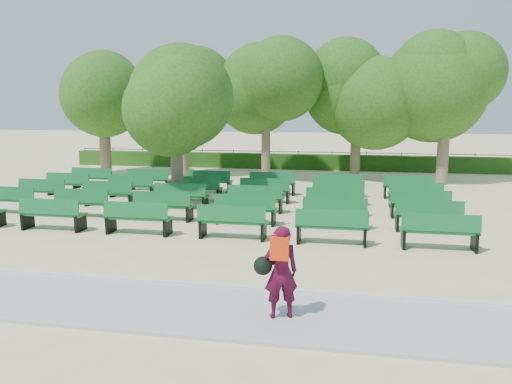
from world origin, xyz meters
TOP-DOWN VIEW (x-y plane):
  - ground at (0.00, 0.00)m, footprint 120.00×120.00m
  - paving at (0.00, -7.40)m, footprint 30.00×2.20m
  - curb at (0.00, -6.25)m, footprint 30.00×0.12m
  - hedge at (0.00, 14.00)m, footprint 26.00×0.70m
  - fence at (0.00, 14.40)m, footprint 26.00×0.10m
  - tree_line at (0.00, 10.00)m, footprint 21.80×6.80m
  - bench_array at (-0.44, 1.32)m, footprint 1.93×0.65m
  - tree_among at (-2.14, 1.80)m, footprint 3.70×3.70m
  - person at (3.00, -7.51)m, footprint 0.80×0.55m

SIDE VIEW (x-z plane):
  - ground at x=0.00m, z-range 0.00..0.00m
  - fence at x=0.00m, z-range -0.51..0.51m
  - tree_line at x=0.00m, z-range -3.52..3.52m
  - paving at x=0.00m, z-range 0.00..0.06m
  - curb at x=0.00m, z-range 0.00..0.10m
  - bench_array at x=-0.44m, z-range -0.50..0.70m
  - hedge at x=0.00m, z-range 0.00..0.90m
  - person at x=3.00m, z-range 0.09..1.69m
  - tree_among at x=-2.14m, z-range 1.02..6.43m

